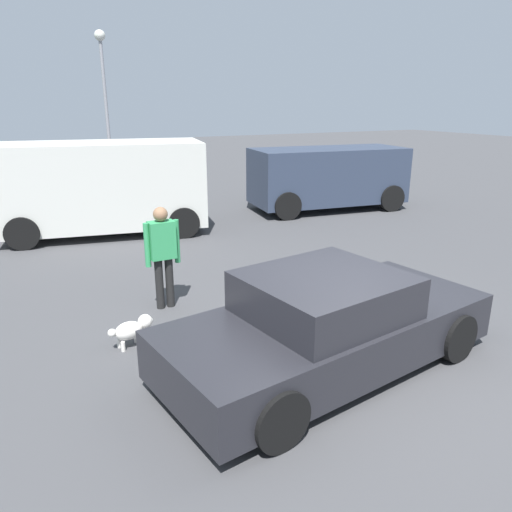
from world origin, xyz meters
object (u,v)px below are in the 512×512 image
(van_white, at_px, (103,185))
(light_post_mid, at_px, (104,79))
(dog, at_px, (132,329))
(sedan_foreground, at_px, (328,325))
(pedestrian, at_px, (162,249))
(suv_dark, at_px, (328,176))

(van_white, bearing_deg, light_post_mid, -90.93)
(dog, height_order, light_post_mid, light_post_mid)
(sedan_foreground, height_order, light_post_mid, light_post_mid)
(van_white, bearing_deg, pedestrian, 100.35)
(suv_dark, height_order, pedestrian, suv_dark)
(dog, height_order, suv_dark, suv_dark)
(pedestrian, xyz_separation_m, light_post_mid, (2.12, 15.04, 3.12))
(pedestrian, distance_m, light_post_mid, 15.50)
(van_white, xyz_separation_m, suv_dark, (6.65, -0.15, -0.20))
(pedestrian, relative_size, light_post_mid, 0.28)
(dog, bearing_deg, van_white, 71.76)
(dog, relative_size, van_white, 0.12)
(van_white, relative_size, light_post_mid, 0.86)
(van_white, height_order, light_post_mid, light_post_mid)
(dog, bearing_deg, pedestrian, 43.16)
(light_post_mid, bearing_deg, pedestrian, -98.03)
(pedestrian, bearing_deg, dog, -36.88)
(pedestrian, bearing_deg, light_post_mid, 171.34)
(dog, height_order, van_white, van_white)
(van_white, xyz_separation_m, pedestrian, (-0.06, -5.23, -0.23))
(suv_dark, distance_m, pedestrian, 8.42)
(suv_dark, bearing_deg, van_white, 6.23)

